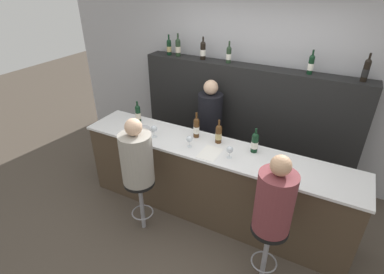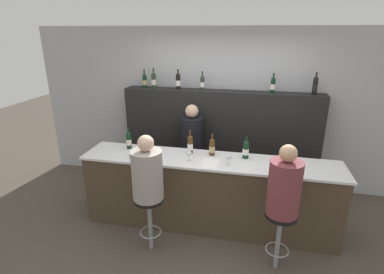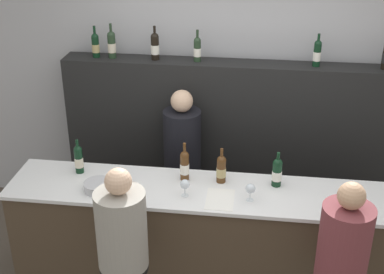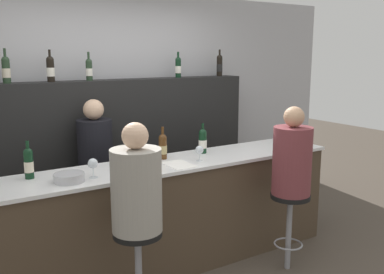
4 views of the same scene
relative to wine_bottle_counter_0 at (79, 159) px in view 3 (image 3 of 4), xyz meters
name	(u,v)px [view 3 (image 3 of 4)]	position (x,y,z in m)	size (l,w,h in m)	color
wall_back	(231,90)	(1.15, 1.22, 0.20)	(6.40, 0.05, 2.60)	#B2B2B7
bar_counter	(217,242)	(1.15, -0.14, -0.61)	(3.31, 0.61, 0.98)	#473828
back_bar_cabinet	(228,144)	(1.15, 0.99, -0.28)	(3.11, 0.28, 1.65)	black
wine_bottle_counter_0	(79,159)	(0.00, 0.00, 0.00)	(0.07, 0.07, 0.29)	black
wine_bottle_counter_1	(185,165)	(0.87, 0.00, 0.01)	(0.07, 0.07, 0.32)	#4C2D14
wine_bottle_counter_2	(221,169)	(1.16, 0.00, -0.01)	(0.08, 0.08, 0.29)	#4C2D14
wine_bottle_counter_3	(277,172)	(1.60, 0.00, 0.00)	(0.08, 0.08, 0.29)	black
wine_bottle_backbar_0	(96,45)	(-0.10, 0.99, 0.66)	(0.07, 0.07, 0.29)	black
wine_bottle_backbar_1	(112,44)	(0.05, 0.99, 0.67)	(0.08, 0.08, 0.32)	#233823
wine_bottle_backbar_2	(155,46)	(0.46, 0.99, 0.67)	(0.08, 0.08, 0.31)	black
wine_bottle_backbar_3	(197,49)	(0.85, 0.99, 0.66)	(0.07, 0.07, 0.29)	#233823
wine_bottle_backbar_4	(317,53)	(1.91, 0.99, 0.67)	(0.07, 0.07, 0.29)	black
wine_glass_0	(122,179)	(0.42, -0.24, -0.01)	(0.08, 0.08, 0.15)	silver
wine_glass_1	(185,185)	(0.91, -0.24, -0.03)	(0.07, 0.07, 0.14)	silver
wine_glass_2	(250,189)	(1.40, -0.24, -0.02)	(0.07, 0.07, 0.14)	silver
metal_bowl	(98,186)	(0.23, -0.25, -0.09)	(0.23, 0.23, 0.07)	#B7B7BC
tasting_menu	(220,199)	(1.18, -0.26, -0.12)	(0.21, 0.30, 0.00)	white
guest_seated_left	(121,226)	(0.54, -0.76, -0.07)	(0.35, 0.35, 0.77)	gray
guest_seated_right	(344,243)	(2.02, -0.76, -0.07)	(0.34, 0.34, 0.77)	brown
bartender	(182,171)	(0.75, 0.64, -0.42)	(0.34, 0.34, 1.49)	black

